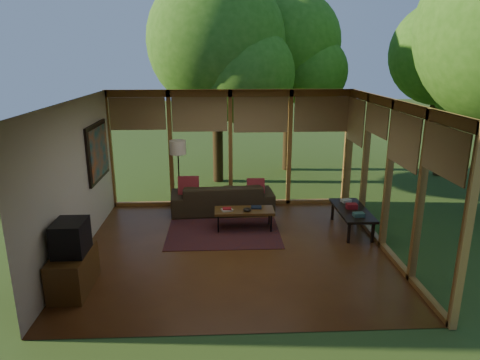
{
  "coord_description": "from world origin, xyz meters",
  "views": [
    {
      "loc": [
        -0.23,
        -7.18,
        3.41
      ],
      "look_at": [
        0.14,
        0.7,
        1.12
      ],
      "focal_mm": 32.0,
      "sensor_mm": 36.0,
      "label": 1
    }
  ],
  "objects_px": {
    "media_cabinet": "(73,271)",
    "side_console": "(352,211)",
    "coffee_table": "(244,211)",
    "sofa": "(222,198)",
    "floor_lamp": "(178,152)",
    "television": "(71,237)"
  },
  "relations": [
    {
      "from": "sofa",
      "to": "media_cabinet",
      "type": "relative_size",
      "value": 2.28
    },
    {
      "from": "media_cabinet",
      "to": "side_console",
      "type": "bearing_deg",
      "value": 22.92
    },
    {
      "from": "television",
      "to": "coffee_table",
      "type": "height_order",
      "value": "television"
    },
    {
      "from": "television",
      "to": "floor_lamp",
      "type": "bearing_deg",
      "value": 68.6
    },
    {
      "from": "television",
      "to": "floor_lamp",
      "type": "height_order",
      "value": "floor_lamp"
    },
    {
      "from": "floor_lamp",
      "to": "coffee_table",
      "type": "bearing_deg",
      "value": -37.37
    },
    {
      "from": "media_cabinet",
      "to": "floor_lamp",
      "type": "bearing_deg",
      "value": 68.3
    },
    {
      "from": "coffee_table",
      "to": "side_console",
      "type": "bearing_deg",
      "value": -4.26
    },
    {
      "from": "sofa",
      "to": "floor_lamp",
      "type": "relative_size",
      "value": 1.38
    },
    {
      "from": "media_cabinet",
      "to": "television",
      "type": "height_order",
      "value": "television"
    },
    {
      "from": "floor_lamp",
      "to": "side_console",
      "type": "relative_size",
      "value": 1.18
    },
    {
      "from": "media_cabinet",
      "to": "television",
      "type": "xyz_separation_m",
      "value": [
        0.02,
        0.0,
        0.55
      ]
    },
    {
      "from": "television",
      "to": "coffee_table",
      "type": "xyz_separation_m",
      "value": [
        2.68,
        2.22,
        -0.46
      ]
    },
    {
      "from": "media_cabinet",
      "to": "television",
      "type": "distance_m",
      "value": 0.55
    },
    {
      "from": "coffee_table",
      "to": "sofa",
      "type": "bearing_deg",
      "value": 112.37
    },
    {
      "from": "side_console",
      "to": "media_cabinet",
      "type": "bearing_deg",
      "value": -157.08
    },
    {
      "from": "sofa",
      "to": "television",
      "type": "bearing_deg",
      "value": 51.72
    },
    {
      "from": "sofa",
      "to": "side_console",
      "type": "height_order",
      "value": "sofa"
    },
    {
      "from": "media_cabinet",
      "to": "side_console",
      "type": "relative_size",
      "value": 0.71
    },
    {
      "from": "sofa",
      "to": "coffee_table",
      "type": "bearing_deg",
      "value": 108.49
    },
    {
      "from": "media_cabinet",
      "to": "side_console",
      "type": "xyz_separation_m",
      "value": [
        4.87,
        2.06,
        0.11
      ]
    },
    {
      "from": "television",
      "to": "side_console",
      "type": "relative_size",
      "value": 0.39
    }
  ]
}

